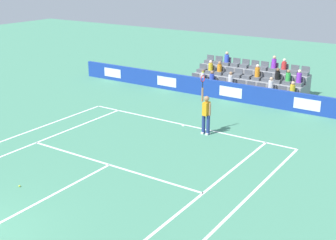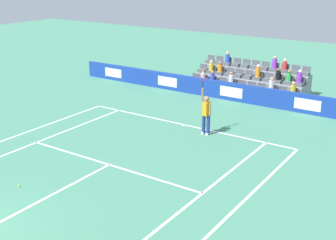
% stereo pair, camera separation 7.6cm
% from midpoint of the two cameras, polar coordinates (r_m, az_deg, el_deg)
% --- Properties ---
extents(line_baseline, '(10.97, 0.10, 0.01)m').
position_cam_midpoint_polar(line_baseline, '(21.61, 2.01, -0.61)').
color(line_baseline, white).
rests_on(line_baseline, ground).
extents(line_service, '(8.23, 0.10, 0.01)m').
position_cam_midpoint_polar(line_service, '(17.51, -7.53, -5.62)').
color(line_service, white).
rests_on(line_service, ground).
extents(line_centre_service, '(0.10, 6.40, 0.01)m').
position_cam_midpoint_polar(line_centre_service, '(15.52, -15.38, -9.56)').
color(line_centre_service, white).
rests_on(line_centre_service, ground).
extents(line_singles_sideline_left, '(0.10, 11.89, 0.01)m').
position_cam_midpoint_polar(line_singles_sideline_left, '(20.02, -17.36, -3.14)').
color(line_singles_sideline_left, white).
rests_on(line_singles_sideline_left, ground).
extents(line_singles_sideline_right, '(0.10, 11.89, 0.01)m').
position_cam_midpoint_polar(line_singles_sideline_right, '(15.01, 3.44, -9.89)').
color(line_singles_sideline_right, white).
rests_on(line_singles_sideline_right, ground).
extents(line_doubles_sideline_left, '(0.10, 11.89, 0.01)m').
position_cam_midpoint_polar(line_doubles_sideline_left, '(21.05, -19.74, -2.31)').
color(line_doubles_sideline_left, white).
rests_on(line_doubles_sideline_left, ground).
extents(line_doubles_sideline_right, '(0.10, 11.89, 0.01)m').
position_cam_midpoint_polar(line_doubles_sideline_right, '(14.47, 8.22, -11.26)').
color(line_doubles_sideline_right, white).
rests_on(line_doubles_sideline_right, ground).
extents(line_centre_mark, '(0.10, 0.20, 0.01)m').
position_cam_midpoint_polar(line_centre_mark, '(21.53, 1.87, -0.68)').
color(line_centre_mark, white).
rests_on(line_centre_mark, ground).
extents(sponsor_barrier, '(21.55, 0.22, 1.02)m').
position_cam_midpoint_polar(sponsor_barrier, '(25.66, 7.92, 3.57)').
color(sponsor_barrier, '#193899').
rests_on(sponsor_barrier, ground).
extents(tennis_player, '(0.53, 0.37, 2.85)m').
position_cam_midpoint_polar(tennis_player, '(20.20, 4.71, 0.88)').
color(tennis_player, navy).
rests_on(tennis_player, ground).
extents(stadium_stand, '(6.82, 2.85, 2.20)m').
position_cam_midpoint_polar(stadium_stand, '(27.67, 10.06, 4.69)').
color(stadium_stand, gray).
rests_on(stadium_stand, ground).
extents(loose_tennis_ball, '(0.07, 0.07, 0.07)m').
position_cam_midpoint_polar(loose_tennis_ball, '(16.54, -18.35, -7.91)').
color(loose_tennis_ball, '#D1E533').
rests_on(loose_tennis_ball, ground).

